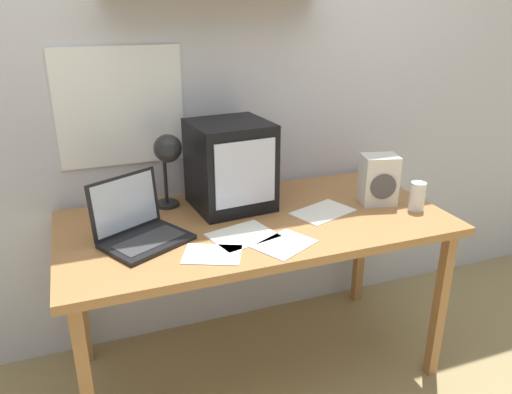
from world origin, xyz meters
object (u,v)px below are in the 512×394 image
(laptop, at_px, (137,225))
(crt_monitor, at_px, (230,165))
(juice_glass, at_px, (417,198))
(printed_handout, at_px, (285,244))
(space_heater, at_px, (379,180))
(corner_desk, at_px, (256,233))
(desk_lamp, at_px, (168,155))
(loose_paper_near_monitor, at_px, (323,212))
(open_notebook, at_px, (242,235))
(loose_paper_near_laptop, at_px, (212,254))

(laptop, bearing_deg, crt_monitor, -3.88)
(juice_glass, height_order, printed_handout, juice_glass)
(space_heater, bearing_deg, laptop, -166.13)
(corner_desk, xyz_separation_m, desk_lamp, (-0.31, 0.22, 0.31))
(printed_handout, bearing_deg, crt_monitor, 99.20)
(space_heater, relative_size, loose_paper_near_monitor, 0.75)
(space_heater, bearing_deg, corner_desk, -168.11)
(loose_paper_near_monitor, bearing_deg, space_heater, 2.41)
(desk_lamp, height_order, printed_handout, desk_lamp)
(juice_glass, relative_size, printed_handout, 0.48)
(desk_lamp, relative_size, open_notebook, 1.21)
(desk_lamp, bearing_deg, corner_desk, -40.22)
(laptop, height_order, juice_glass, laptop)
(corner_desk, bearing_deg, loose_paper_near_laptop, -137.12)
(loose_paper_near_monitor, bearing_deg, juice_glass, -16.57)
(crt_monitor, bearing_deg, space_heater, -22.81)
(space_heater, bearing_deg, open_notebook, -156.88)
(juice_glass, height_order, space_heater, space_heater)
(juice_glass, xyz_separation_m, space_heater, (-0.11, 0.13, 0.05))
(crt_monitor, height_order, desk_lamp, crt_monitor)
(juice_glass, bearing_deg, laptop, 173.71)
(laptop, height_order, space_heater, laptop)
(laptop, height_order, loose_paper_near_laptop, laptop)
(laptop, distance_m, loose_paper_near_laptop, 0.32)
(crt_monitor, relative_size, juice_glass, 3.01)
(loose_paper_near_monitor, bearing_deg, crt_monitor, 148.82)
(laptop, xyz_separation_m, desk_lamp, (0.17, 0.24, 0.19))
(desk_lamp, height_order, juice_glass, desk_lamp)
(crt_monitor, height_order, laptop, crt_monitor)
(loose_paper_near_monitor, relative_size, loose_paper_near_laptop, 1.19)
(corner_desk, distance_m, printed_handout, 0.27)
(corner_desk, distance_m, desk_lamp, 0.49)
(crt_monitor, xyz_separation_m, open_notebook, (-0.05, -0.31, -0.19))
(corner_desk, distance_m, loose_paper_near_laptop, 0.36)
(laptop, bearing_deg, desk_lamp, 25.31)
(desk_lamp, bearing_deg, printed_handout, -60.44)
(juice_glass, bearing_deg, corner_desk, 167.80)
(desk_lamp, relative_size, printed_handout, 1.30)
(crt_monitor, relative_size, desk_lamp, 1.11)
(crt_monitor, distance_m, space_heater, 0.66)
(corner_desk, bearing_deg, juice_glass, -12.20)
(corner_desk, height_order, open_notebook, open_notebook)
(open_notebook, bearing_deg, corner_desk, 51.20)
(printed_handout, bearing_deg, space_heater, 23.04)
(crt_monitor, xyz_separation_m, printed_handout, (0.07, -0.43, -0.19))
(open_notebook, relative_size, loose_paper_near_monitor, 0.95)
(desk_lamp, relative_size, loose_paper_near_laptop, 1.37)
(open_notebook, bearing_deg, desk_lamp, 120.85)
(desk_lamp, distance_m, loose_paper_near_laptop, 0.52)
(corner_desk, xyz_separation_m, juice_glass, (0.69, -0.15, 0.12))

